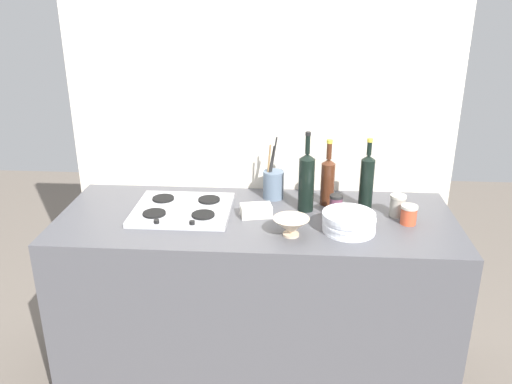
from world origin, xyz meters
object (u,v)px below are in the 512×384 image
object	(u,v)px
stovetop_hob	(183,209)
condiment_jar_front	(398,206)
wine_bottle_mid_right	(306,181)
utensil_crock	(273,184)
plate_stack	(349,222)
wine_bottle_leftmost	(328,180)
condiment_jar_rear	(409,215)
condiment_jar_spare	(336,206)
butter_dish	(256,211)
mixing_bowl	(291,226)
wine_bottle_mid_left	(367,181)

from	to	relation	value
stovetop_hob	condiment_jar_front	xyz separation A→B (m)	(0.98, 0.02, 0.04)
wine_bottle_mid_right	utensil_crock	distance (m)	0.22
plate_stack	wine_bottle_leftmost	distance (m)	0.31
condiment_jar_rear	condiment_jar_spare	bearing A→B (deg)	169.23
stovetop_hob	condiment_jar_spare	xyz separation A→B (m)	(0.70, 0.00, 0.04)
condiment_jar_front	butter_dish	bearing A→B (deg)	-175.98
condiment_jar_rear	utensil_crock	bearing A→B (deg)	156.78
mixing_bowl	utensil_crock	world-z (taller)	utensil_crock
plate_stack	condiment_jar_front	xyz separation A→B (m)	(0.23, 0.17, 0.01)
butter_dish	mixing_bowl	bearing A→B (deg)	-49.94
utensil_crock	condiment_jar_spare	xyz separation A→B (m)	(0.29, -0.20, -0.02)
wine_bottle_leftmost	butter_dish	size ratio (longest dim) A/B	2.30
wine_bottle_mid_left	mixing_bowl	xyz separation A→B (m)	(-0.34, -0.31, -0.09)
stovetop_hob	condiment_jar_front	size ratio (longest dim) A/B	4.35
plate_stack	wine_bottle_mid_left	bearing A→B (deg)	68.58
condiment_jar_rear	wine_bottle_leftmost	bearing A→B (deg)	150.15
butter_dish	condiment_jar_spare	world-z (taller)	condiment_jar_spare
plate_stack	wine_bottle_mid_right	world-z (taller)	wine_bottle_mid_right
wine_bottle_mid_right	condiment_jar_rear	bearing A→B (deg)	-15.16
plate_stack	condiment_jar_front	distance (m)	0.29
wine_bottle_mid_right	mixing_bowl	distance (m)	0.30
utensil_crock	plate_stack	bearing A→B (deg)	-46.38
butter_dish	condiment_jar_spare	bearing A→B (deg)	3.78
mixing_bowl	butter_dish	distance (m)	0.25
stovetop_hob	condiment_jar_front	world-z (taller)	condiment_jar_front
wine_bottle_leftmost	wine_bottle_mid_left	world-z (taller)	wine_bottle_mid_left
wine_bottle_mid_left	wine_bottle_mid_right	size ratio (longest dim) A/B	0.91
plate_stack	butter_dish	xyz separation A→B (m)	(-0.40, 0.13, -0.02)
condiment_jar_spare	condiment_jar_front	bearing A→B (deg)	4.34
mixing_bowl	stovetop_hob	bearing A→B (deg)	157.40
utensil_crock	butter_dish	bearing A→B (deg)	-106.77
stovetop_hob	plate_stack	xyz separation A→B (m)	(0.75, -0.15, 0.03)
condiment_jar_front	condiment_jar_rear	size ratio (longest dim) A/B	1.18
condiment_jar_front	condiment_jar_spare	world-z (taller)	same
wine_bottle_mid_left	mixing_bowl	size ratio (longest dim) A/B	2.22
wine_bottle_leftmost	plate_stack	bearing A→B (deg)	-75.12
wine_bottle_mid_right	mixing_bowl	xyz separation A→B (m)	(-0.07, -0.27, -0.10)
butter_dish	utensil_crock	distance (m)	0.24
condiment_jar_rear	butter_dish	bearing A→B (deg)	176.94
wine_bottle_mid_right	butter_dish	size ratio (longest dim) A/B	2.70
wine_bottle_leftmost	condiment_jar_front	world-z (taller)	wine_bottle_leftmost
wine_bottle_leftmost	mixing_bowl	world-z (taller)	wine_bottle_leftmost
condiment_jar_front	condiment_jar_spare	distance (m)	0.28
stovetop_hob	utensil_crock	world-z (taller)	utensil_crock
wine_bottle_mid_right	condiment_jar_front	size ratio (longest dim) A/B	3.70
wine_bottle_leftmost	mixing_bowl	distance (m)	0.40
wine_bottle_leftmost	wine_bottle_mid_left	distance (m)	0.18
wine_bottle_mid_left	butter_dish	size ratio (longest dim) A/B	2.45
plate_stack	wine_bottle_mid_right	bearing A→B (deg)	129.90
stovetop_hob	utensil_crock	xyz separation A→B (m)	(0.41, 0.20, 0.06)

